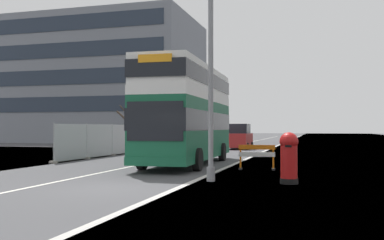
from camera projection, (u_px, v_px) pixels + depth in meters
name	position (u px, v px, depth m)	size (l,w,h in m)	color
ground	(133.00, 190.00, 13.63)	(140.00, 280.00, 0.10)	#424244
double_decker_bus	(188.00, 113.00, 22.58)	(3.10, 10.66, 4.90)	#145638
lamppost_foreground	(211.00, 74.00, 15.55)	(0.29, 0.70, 7.93)	gray
red_pillar_postbox	(289.00, 155.00, 14.85)	(0.62, 0.62, 1.71)	black
roadworks_barrier	(257.00, 154.00, 19.68)	(1.61, 0.61, 1.10)	orange
construction_site_fence	(149.00, 138.00, 36.37)	(0.44, 27.40, 2.13)	#A8AAAD
car_oncoming_near	(239.00, 137.00, 39.02)	(2.04, 4.01, 2.20)	maroon
car_receding_mid	(208.00, 136.00, 47.78)	(2.02, 4.29, 2.14)	silver
bare_tree_far_verge_near	(129.00, 125.00, 43.33)	(2.96, 2.23, 4.07)	#4C3D2D
bare_tree_far_verge_mid	(130.00, 123.00, 53.65)	(1.97, 3.04, 4.96)	#4C3D2D
backdrop_office_block	(86.00, 83.00, 60.28)	(29.79, 15.73, 15.96)	gray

